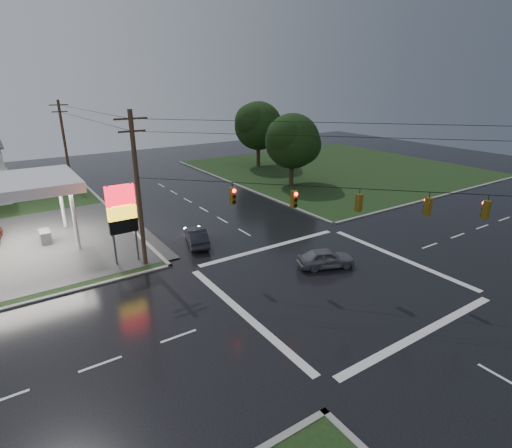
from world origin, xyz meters
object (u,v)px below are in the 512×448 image
utility_pole_n (65,142)px  tree_ne_far (259,126)px  car_north (197,236)px  car_crossing (326,258)px  utility_pole_nw (138,189)px  pylon_sign (122,211)px  tree_ne_near (293,141)px

utility_pole_n → tree_ne_far: bearing=-8.5°
car_north → car_crossing: car_north is taller
car_crossing → utility_pole_n: bearing=38.3°
utility_pole_nw → tree_ne_far: bearing=42.6°
utility_pole_n → car_north: utility_pole_n is taller
utility_pole_nw → utility_pole_n: bearing=90.0°
tree_ne_far → car_north: size_ratio=2.30×
pylon_sign → utility_pole_n: bearing=87.9°
tree_ne_near → car_north: bearing=-149.4°
tree_ne_near → car_crossing: bearing=-122.7°
utility_pole_nw → car_north: bearing=15.8°
utility_pole_nw → tree_ne_far: (26.65, 24.49, 0.46)m
tree_ne_near → car_north: (-18.85, -11.14, -4.86)m
tree_ne_far → car_north: bearing=-133.4°
car_crossing → pylon_sign: bearing=75.4°
pylon_sign → car_crossing: size_ratio=1.48×
car_north → utility_pole_nw: bearing=32.0°
utility_pole_n → tree_ne_near: size_ratio=1.17×
utility_pole_nw → car_crossing: 14.08m
utility_pole_nw → tree_ne_near: utility_pole_nw is taller
tree_ne_near → car_crossing: size_ratio=2.21×
pylon_sign → car_north: size_ratio=1.41×
pylon_sign → car_crossing: bearing=-36.3°
car_north → utility_pole_n: bearing=-63.8°
car_crossing → tree_ne_far: bearing=-4.6°
car_north → pylon_sign: bearing=19.7°
utility_pole_nw → car_crossing: bearing=-35.4°
utility_pole_nw → tree_ne_near: size_ratio=1.22×
tree_ne_far → car_crossing: bearing=-116.4°
tree_ne_near → car_north: 22.43m
tree_ne_near → tree_ne_far: size_ratio=0.92×
utility_pole_n → tree_ne_far: utility_pole_n is taller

